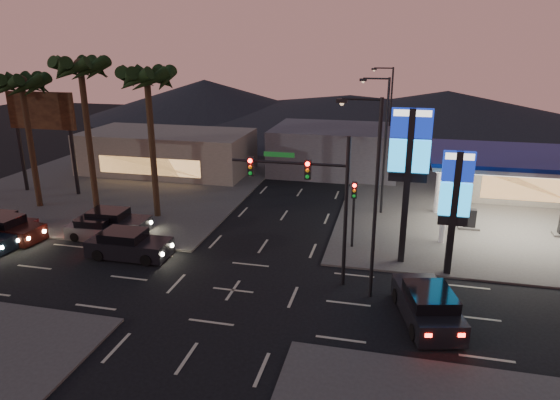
% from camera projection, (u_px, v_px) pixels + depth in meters
% --- Properties ---
extents(ground, '(140.00, 140.00, 0.00)m').
position_uv_depth(ground, '(233.00, 290.00, 26.02)').
color(ground, black).
rests_on(ground, ground).
extents(corner_lot_ne, '(24.00, 24.00, 0.12)m').
position_uv_depth(corner_lot_ne, '(504.00, 214.00, 37.33)').
color(corner_lot_ne, '#47443F').
rests_on(corner_lot_ne, ground).
extents(corner_lot_nw, '(24.00, 24.00, 0.12)m').
position_uv_depth(corner_lot_nw, '(119.00, 186.00, 44.33)').
color(corner_lot_nw, '#47443F').
rests_on(corner_lot_nw, ground).
extents(gas_station, '(12.20, 8.20, 5.47)m').
position_uv_depth(gas_station, '(526.00, 160.00, 32.08)').
color(gas_station, silver).
rests_on(gas_station, ground).
extents(convenience_store, '(10.00, 6.00, 4.00)m').
position_uv_depth(convenience_store, '(522.00, 174.00, 40.93)').
color(convenience_store, '#726B5B').
rests_on(convenience_store, ground).
extents(pylon_sign_tall, '(2.20, 0.35, 9.00)m').
position_uv_depth(pylon_sign_tall, '(409.00, 156.00, 27.30)').
color(pylon_sign_tall, black).
rests_on(pylon_sign_tall, ground).
extents(pylon_sign_short, '(1.60, 0.35, 7.00)m').
position_uv_depth(pylon_sign_short, '(455.00, 195.00, 26.36)').
color(pylon_sign_short, black).
rests_on(pylon_sign_short, ground).
extents(traffic_signal_mast, '(6.10, 0.39, 8.00)m').
position_uv_depth(traffic_signal_mast, '(312.00, 188.00, 25.44)').
color(traffic_signal_mast, black).
rests_on(traffic_signal_mast, ground).
extents(pedestal_signal, '(0.32, 0.39, 4.30)m').
position_uv_depth(pedestal_signal, '(354.00, 204.00, 30.39)').
color(pedestal_signal, black).
rests_on(pedestal_signal, ground).
extents(streetlight_near, '(2.14, 0.25, 10.00)m').
position_uv_depth(streetlight_near, '(372.00, 189.00, 23.71)').
color(streetlight_near, black).
rests_on(streetlight_near, ground).
extents(streetlight_mid, '(2.14, 0.25, 10.00)m').
position_uv_depth(streetlight_mid, '(383.00, 139.00, 35.76)').
color(streetlight_mid, black).
rests_on(streetlight_mid, ground).
extents(streetlight_far, '(2.14, 0.25, 10.00)m').
position_uv_depth(streetlight_far, '(388.00, 112.00, 48.73)').
color(streetlight_far, black).
rests_on(streetlight_far, ground).
extents(palm_a, '(4.41, 4.41, 10.86)m').
position_uv_depth(palm_a, '(147.00, 87.00, 33.91)').
color(palm_a, black).
rests_on(palm_a, ground).
extents(palm_b, '(4.41, 4.41, 11.46)m').
position_uv_depth(palm_b, '(81.00, 77.00, 34.84)').
color(palm_b, black).
rests_on(palm_b, ground).
extents(palm_c, '(4.41, 4.41, 10.26)m').
position_uv_depth(palm_c, '(22.00, 92.00, 36.27)').
color(palm_c, black).
rests_on(palm_c, ground).
extents(billboard, '(6.00, 0.30, 8.50)m').
position_uv_depth(billboard, '(42.00, 119.00, 40.62)').
color(billboard, black).
rests_on(billboard, ground).
extents(building_far_west, '(16.00, 8.00, 4.00)m').
position_uv_depth(building_far_west, '(168.00, 152.00, 48.86)').
color(building_far_west, '#726B5B').
rests_on(building_far_west, ground).
extents(building_far_mid, '(12.00, 9.00, 4.40)m').
position_uv_depth(building_far_mid, '(336.00, 149.00, 49.00)').
color(building_far_mid, '#4C4C51').
rests_on(building_far_mid, ground).
extents(hill_left, '(40.00, 40.00, 6.00)m').
position_uv_depth(hill_left, '(205.00, 97.00, 86.17)').
color(hill_left, black).
rests_on(hill_left, ground).
extents(hill_right, '(50.00, 50.00, 5.00)m').
position_uv_depth(hill_right, '(446.00, 107.00, 77.57)').
color(hill_right, black).
rests_on(hill_right, ground).
extents(hill_center, '(60.00, 60.00, 4.00)m').
position_uv_depth(hill_center, '(350.00, 108.00, 81.00)').
color(hill_center, black).
rests_on(hill_center, ground).
extents(car_lane_a_front, '(5.04, 2.18, 1.63)m').
position_uv_depth(car_lane_a_front, '(128.00, 245.00, 29.85)').
color(car_lane_a_front, black).
rests_on(car_lane_a_front, ground).
extents(car_lane_a_mid, '(5.06, 2.45, 1.60)m').
position_uv_depth(car_lane_a_mid, '(6.00, 229.00, 32.36)').
color(car_lane_a_mid, black).
rests_on(car_lane_a_mid, ground).
extents(car_lane_b_front, '(4.28, 1.96, 1.37)m').
position_uv_depth(car_lane_b_front, '(98.00, 229.00, 32.69)').
color(car_lane_b_front, '#58595B').
rests_on(car_lane_b_front, ground).
extents(car_lane_b_mid, '(4.99, 2.25, 1.60)m').
position_uv_depth(car_lane_b_mid, '(112.00, 222.00, 33.58)').
color(car_lane_b_mid, black).
rests_on(car_lane_b_mid, ground).
extents(suv_station, '(3.30, 5.42, 1.70)m').
position_uv_depth(suv_station, '(427.00, 306.00, 22.97)').
color(suv_station, black).
rests_on(suv_station, ground).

